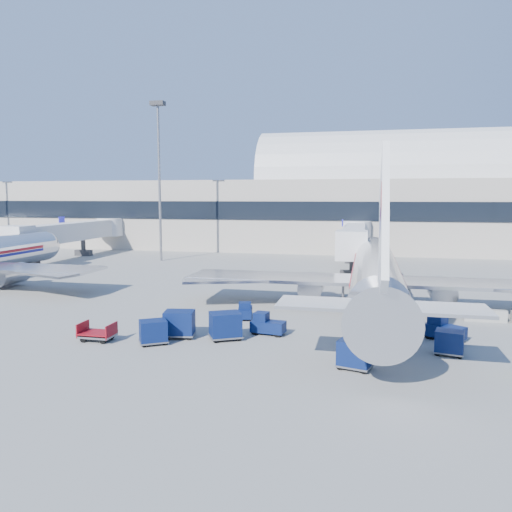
% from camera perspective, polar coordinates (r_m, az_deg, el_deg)
% --- Properties ---
extents(ground, '(260.00, 260.00, 0.00)m').
position_cam_1_polar(ground, '(39.60, -1.21, -6.79)').
color(ground, gray).
rests_on(ground, ground).
extents(terminal, '(170.00, 28.15, 21.00)m').
position_cam_1_polar(terminal, '(96.09, -1.17, 5.77)').
color(terminal, '#B2AA9E').
rests_on(terminal, ground).
extents(airliner_main, '(32.00, 37.26, 12.07)m').
position_cam_1_polar(airliner_main, '(42.37, 13.53, -2.04)').
color(airliner_main, silver).
rests_on(airliner_main, ground).
extents(jetbridge_near, '(4.40, 27.50, 6.25)m').
position_cam_1_polar(jetbridge_near, '(68.41, 11.20, 2.19)').
color(jetbridge_near, silver).
rests_on(jetbridge_near, ground).
extents(jetbridge_mid, '(4.40, 27.50, 6.25)m').
position_cam_1_polar(jetbridge_mid, '(81.09, -20.01, 2.62)').
color(jetbridge_mid, silver).
rests_on(jetbridge_mid, ground).
extents(mast_west, '(2.00, 1.20, 22.60)m').
position_cam_1_polar(mast_west, '(73.62, -11.04, 10.98)').
color(mast_west, slate).
rests_on(mast_west, ground).
extents(barrier_near, '(3.00, 0.55, 0.90)m').
position_cam_1_polar(barrier_near, '(41.32, 24.72, -6.20)').
color(barrier_near, '#9E9E96').
rests_on(barrier_near, ground).
extents(tug_lead, '(2.41, 1.44, 1.49)m').
position_cam_1_polar(tug_lead, '(34.18, 1.25, -7.82)').
color(tug_lead, '#091745').
rests_on(tug_lead, ground).
extents(tug_right, '(2.72, 2.39, 1.60)m').
position_cam_1_polar(tug_right, '(35.08, 20.66, -7.80)').
color(tug_right, '#091745').
rests_on(tug_right, ground).
extents(tug_left, '(1.43, 2.24, 1.36)m').
position_cam_1_polar(tug_left, '(38.37, -1.27, -6.28)').
color(tug_left, '#091745').
rests_on(tug_left, ground).
extents(cart_train_a, '(2.54, 2.34, 1.80)m').
position_cam_1_polar(cart_train_a, '(32.93, -3.52, -7.89)').
color(cart_train_a, '#091745').
rests_on(cart_train_a, ground).
extents(cart_train_b, '(2.26, 1.87, 1.78)m').
position_cam_1_polar(cart_train_b, '(33.74, -8.74, -7.62)').
color(cart_train_b, '#091745').
rests_on(cart_train_b, ground).
extents(cart_train_c, '(2.18, 2.05, 1.54)m').
position_cam_1_polar(cart_train_c, '(32.56, -11.66, -8.45)').
color(cart_train_c, '#091745').
rests_on(cart_train_c, ground).
extents(cart_solo_near, '(2.11, 1.82, 1.59)m').
position_cam_1_polar(cart_solo_near, '(28.04, 11.25, -10.90)').
color(cart_solo_near, '#091745').
rests_on(cart_solo_near, ground).
extents(cart_solo_far, '(1.90, 1.60, 1.46)m').
position_cam_1_polar(cart_solo_far, '(31.95, 21.24, -9.15)').
color(cart_solo_far, '#091745').
rests_on(cart_solo_far, ground).
extents(cart_open_red, '(2.17, 1.54, 0.58)m').
position_cam_1_polar(cart_open_red, '(34.31, -17.63, -8.54)').
color(cart_open_red, slate).
rests_on(cart_open_red, ground).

